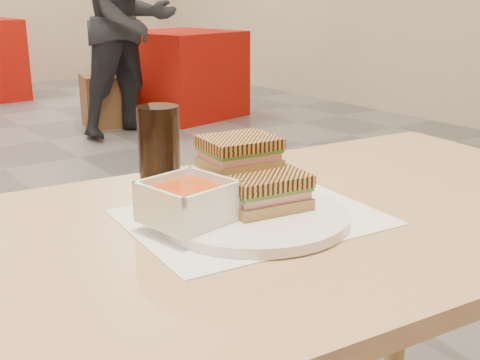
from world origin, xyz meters
TOP-DOWN VIEW (x-y plane):
  - main_table at (0.12, -2.02)m, footprint 1.26×0.81m
  - tray_liner at (0.04, -1.99)m, footprint 0.41×0.33m
  - plate at (0.03, -2.01)m, footprint 0.30×0.30m
  - soup_bowl at (-0.07, -1.98)m, footprint 0.13×0.13m
  - panini_lower at (0.05, -2.00)m, footprint 0.14×0.12m
  - panini_upper at (0.05, -1.94)m, footprint 0.13×0.11m
  - cola_glass at (-0.02, -1.79)m, footprint 0.07×0.07m
  - bg_table_1 at (2.35, 2.09)m, footprint 1.01×1.01m
  - bg_chair_1l at (1.61, 2.10)m, footprint 0.46×0.46m
  - bg_chair_1r at (2.58, 2.29)m, footprint 0.52×0.52m
  - patron_b at (1.64, 1.67)m, footprint 0.96×0.81m

SIDE VIEW (x-z plane):
  - bg_chair_1l at x=1.61m, z-range 0.00..0.43m
  - bg_chair_1r at x=2.58m, z-range 0.00..0.49m
  - bg_table_1 at x=2.35m, z-range 0.00..0.75m
  - main_table at x=0.12m, z-range 0.26..1.01m
  - tray_liner at x=0.04m, z-range 0.75..0.75m
  - plate at x=0.03m, z-range 0.75..0.77m
  - soup_bowl at x=-0.07m, z-range 0.76..0.83m
  - panini_lower at x=0.05m, z-range 0.77..0.82m
  - cola_glass at x=-0.02m, z-range 0.75..0.91m
  - panini_upper at x=0.05m, z-range 0.82..0.87m
  - patron_b at x=1.64m, z-range 0.00..1.75m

